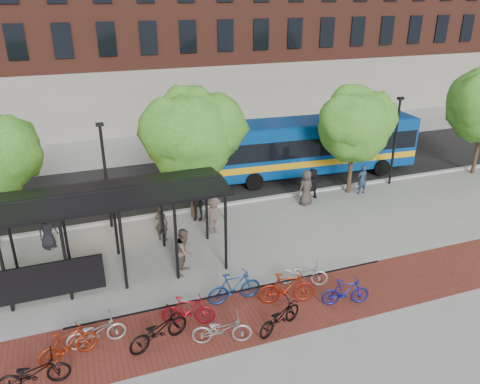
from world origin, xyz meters
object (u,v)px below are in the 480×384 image
object	(u,v)px
bike_0	(33,373)
pedestrian_6	(306,188)
lamp_post_left	(106,173)
bike_2	(96,332)
bike_9	(287,288)
bike_1	(68,344)
bike_7	(234,287)
pedestrian_8	(185,251)
tree_b	(192,130)
pedestrian_3	(214,215)
bike_4	(158,330)
bike_10	(303,273)
bike_11	(346,292)
pedestrian_4	(198,202)
pedestrian_7	(362,180)
pedestrian_5	(312,184)
bike_5	(188,310)
bike_8	(280,317)
bike_6	(222,329)
bus	(312,144)
bus_shelter	(84,207)
tree_c	(356,122)
pedestrian_1	(162,223)
pedestrian_0	(47,230)
lamp_post_right	(395,139)

from	to	relation	value
bike_0	pedestrian_6	world-z (taller)	pedestrian_6
lamp_post_left	bike_2	bearing A→B (deg)	-98.97
bike_9	bike_1	bearing A→B (deg)	105.32
bike_7	pedestrian_8	bearing A→B (deg)	23.94
tree_b	pedestrian_3	bearing A→B (deg)	-80.32
bike_0	pedestrian_8	world-z (taller)	pedestrian_8
bike_4	bike_10	xyz separation A→B (m)	(5.85, 1.40, -0.05)
tree_b	bike_11	bearing A→B (deg)	-70.33
pedestrian_4	pedestrian_7	world-z (taller)	pedestrian_4
pedestrian_5	bike_9	bearing A→B (deg)	47.40
bike_4	tree_b	bearing A→B (deg)	-42.42
bike_5	pedestrian_6	size ratio (longest dim) A/B	0.96
pedestrian_4	pedestrian_7	size ratio (longest dim) A/B	1.12
bike_5	pedestrian_6	xyz separation A→B (m)	(8.27, 7.37, 0.41)
bike_8	bike_11	size ratio (longest dim) A/B	1.09
bike_7	pedestrian_4	xyz separation A→B (m)	(0.54, 6.93, 0.33)
bike_0	bike_6	size ratio (longest dim) A/B	1.02
bus	bike_11	xyz separation A→B (m)	(-5.04, -12.12, -1.46)
bike_10	pedestrian_6	size ratio (longest dim) A/B	0.99
bike_2	bike_5	world-z (taller)	bike_5
bus_shelter	pedestrian_3	xyz separation A→B (m)	(5.58, 1.75, -2.07)
bike_5	bike_11	size ratio (longest dim) A/B	1.05
bus	bike_9	distance (m)	13.34
lamp_post_left	bike_4	size ratio (longest dim) A/B	2.45
bike_11	bike_5	bearing A→B (deg)	94.20
bike_2	bike_10	bearing A→B (deg)	-87.74
bus	pedestrian_8	xyz separation A→B (m)	(-9.93, -8.05, -1.02)
pedestrian_8	tree_c	bearing A→B (deg)	-28.08
bike_0	pedestrian_1	bearing A→B (deg)	-36.64
bike_5	tree_c	bearing A→B (deg)	-35.89
pedestrian_7	bike_9	bearing A→B (deg)	40.78
lamp_post_left	bike_7	xyz separation A→B (m)	(3.58, -7.62, -2.14)
bike_5	pedestrian_5	distance (m)	11.99
lamp_post_left	bike_4	world-z (taller)	lamp_post_left
pedestrian_4	pedestrian_8	distance (m)	4.74
bike_8	pedestrian_3	world-z (taller)	pedestrian_3
bike_7	bike_5	bearing A→B (deg)	108.08
bike_8	pedestrian_3	distance (m)	7.27
bike_6	pedestrian_0	bearing A→B (deg)	47.17
bike_2	bike_7	world-z (taller)	bike_7
bike_4	pedestrian_4	world-z (taller)	pedestrian_4
bike_1	lamp_post_right	bearing A→B (deg)	-81.36
tree_c	bike_11	bearing A→B (deg)	-123.09
bus	pedestrian_4	world-z (taller)	bus
bike_6	lamp_post_right	bearing A→B (deg)	-39.67
bus_shelter	bike_0	size ratio (longest dim) A/B	5.34
bike_9	pedestrian_0	bearing A→B (deg)	61.42
lamp_post_left	pedestrian_5	size ratio (longest dim) A/B	2.98
bike_0	pedestrian_7	world-z (taller)	pedestrian_7
bike_6	pedestrian_3	size ratio (longest dim) A/B	1.05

